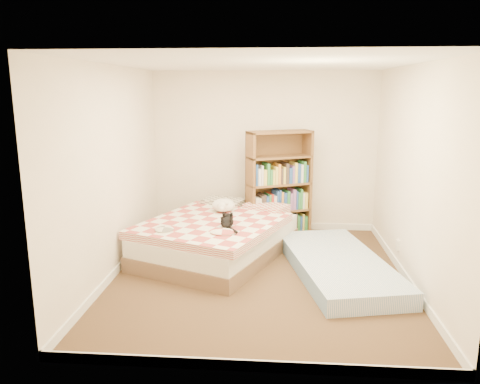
# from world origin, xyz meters

# --- Properties ---
(room) EXTENTS (3.51, 4.01, 2.51)m
(room) POSITION_xyz_m (0.00, 0.00, 1.20)
(room) COLOR #49301F
(room) RESTS_ON ground
(bed) EXTENTS (2.23, 2.58, 0.58)m
(bed) POSITION_xyz_m (-0.59, 0.70, 0.26)
(bed) COLOR brown
(bed) RESTS_ON room
(bookshelf) EXTENTS (1.10, 0.71, 1.62)m
(bookshelf) POSITION_xyz_m (0.24, 1.63, 0.58)
(bookshelf) COLOR brown
(bookshelf) RESTS_ON room
(floor_mattress) EXTENTS (1.47, 2.42, 0.20)m
(floor_mattress) POSITION_xyz_m (0.97, 0.15, 0.10)
(floor_mattress) COLOR #7499C2
(floor_mattress) RESTS_ON room
(black_cat) EXTENTS (0.20, 0.59, 0.14)m
(black_cat) POSITION_xyz_m (-0.41, 0.32, 0.58)
(black_cat) COLOR black
(black_cat) RESTS_ON bed
(white_dog) EXTENTS (0.49, 0.49, 0.18)m
(white_dog) POSITION_xyz_m (-0.54, 1.05, 0.61)
(white_dog) COLOR silver
(white_dog) RESTS_ON bed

